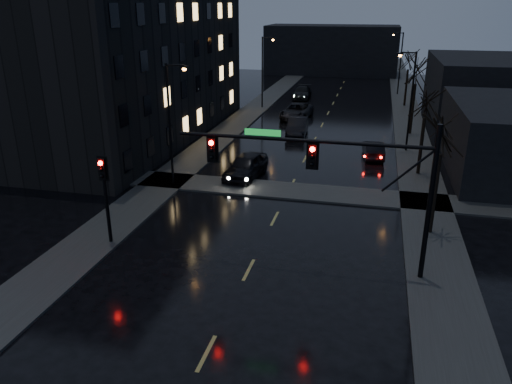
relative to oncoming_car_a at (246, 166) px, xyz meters
The scene contains 21 objects.
sidewalk_left 15.34m from the oncoming_car_a, 109.49° to the left, with size 3.00×140.00×0.12m, color #2D2D2B.
sidewalk_right 18.72m from the oncoming_car_a, 50.53° to the left, with size 3.00×140.00×0.12m, color #2D2D2B.
sidewalk_cross 4.04m from the oncoming_car_a, 31.31° to the right, with size 40.00×3.00×0.12m, color #2D2D2B.
apartment_block 16.96m from the oncoming_car_a, 144.25° to the left, with size 12.00×30.00×12.00m, color black.
commercial_right_far 34.25m from the oncoming_car_a, 53.38° to the left, with size 12.00×18.00×6.00m, color black.
far_block 57.53m from the oncoming_car_a, 89.61° to the left, with size 22.00×10.00×8.00m, color black.
signal_mast 14.23m from the oncoming_car_a, 57.96° to the right, with size 11.11×0.41×7.00m.
signal_pole_left 12.47m from the oncoming_car_a, 109.56° to the right, with size 0.35×0.41×4.53m.
tree_near 14.53m from the oncoming_car_a, 29.10° to the right, with size 3.52×3.52×8.08m.
tree_mid_a 13.26m from the oncoming_car_a, 16.26° to the left, with size 3.30×3.30×7.58m.
tree_mid_b 20.26m from the oncoming_car_a, 52.63° to the left, with size 3.74×3.74×8.59m.
tree_far 32.14m from the oncoming_car_a, 68.17° to the left, with size 3.43×3.43×7.88m.
streetlight_l_near 6.30m from the oncoming_car_a, 148.57° to the right, with size 1.53×0.28×8.00m.
streetlight_l_far 25.11m from the oncoming_car_a, 99.73° to the left, with size 1.53×0.28×8.00m.
streetlight_r_mid 15.00m from the oncoming_car_a, 40.70° to the left, with size 1.53×0.28×8.00m.
streetlight_r_far 39.21m from the oncoming_car_a, 73.67° to the left, with size 1.53×0.28×8.00m.
oncoming_car_a is the anchor object (origin of this frame).
oncoming_car_b 12.89m from the oncoming_car_a, 82.91° to the left, with size 1.70×4.88×1.61m, color black.
oncoming_car_c 19.91m from the oncoming_car_a, 88.91° to the left, with size 2.60×5.63×1.56m, color black.
oncoming_car_d 31.90m from the oncoming_car_a, 91.55° to the left, with size 2.12×5.21×1.51m, color black.
lead_car 11.07m from the oncoming_car_a, 39.28° to the left, with size 1.42×4.09×1.35m, color black.
Camera 1 is at (5.03, -11.51, 11.47)m, focal length 35.00 mm.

